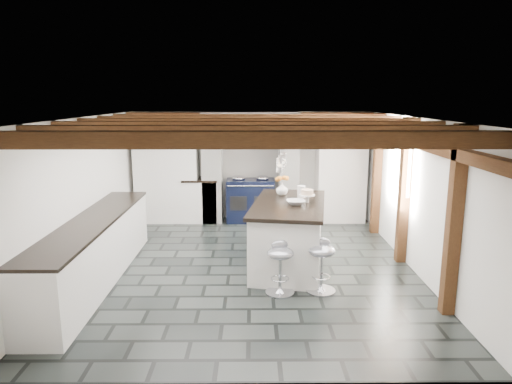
{
  "coord_description": "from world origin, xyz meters",
  "views": [
    {
      "loc": [
        0.05,
        -6.76,
        2.59
      ],
      "look_at": [
        0.1,
        0.4,
        1.1
      ],
      "focal_mm": 32.0,
      "sensor_mm": 36.0,
      "label": 1
    }
  ],
  "objects_px": {
    "bar_stool_near": "(322,259)",
    "bar_stool_far": "(280,261)",
    "range_cooker": "(251,199)",
    "kitchen_island": "(289,233)"
  },
  "relations": [
    {
      "from": "bar_stool_near",
      "to": "bar_stool_far",
      "type": "bearing_deg",
      "value": -160.42
    },
    {
      "from": "bar_stool_near",
      "to": "bar_stool_far",
      "type": "height_order",
      "value": "bar_stool_near"
    },
    {
      "from": "range_cooker",
      "to": "bar_stool_far",
      "type": "relative_size",
      "value": 1.38
    },
    {
      "from": "range_cooker",
      "to": "bar_stool_near",
      "type": "height_order",
      "value": "range_cooker"
    },
    {
      "from": "bar_stool_near",
      "to": "bar_stool_far",
      "type": "distance_m",
      "value": 0.57
    },
    {
      "from": "kitchen_island",
      "to": "bar_stool_far",
      "type": "relative_size",
      "value": 3.0
    },
    {
      "from": "kitchen_island",
      "to": "range_cooker",
      "type": "bearing_deg",
      "value": 112.11
    },
    {
      "from": "bar_stool_far",
      "to": "range_cooker",
      "type": "bearing_deg",
      "value": 77.38
    },
    {
      "from": "range_cooker",
      "to": "bar_stool_near",
      "type": "xyz_separation_m",
      "value": [
        0.97,
        -3.65,
        -0.0
      ]
    },
    {
      "from": "bar_stool_near",
      "to": "bar_stool_far",
      "type": "relative_size",
      "value": 1.03
    }
  ]
}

